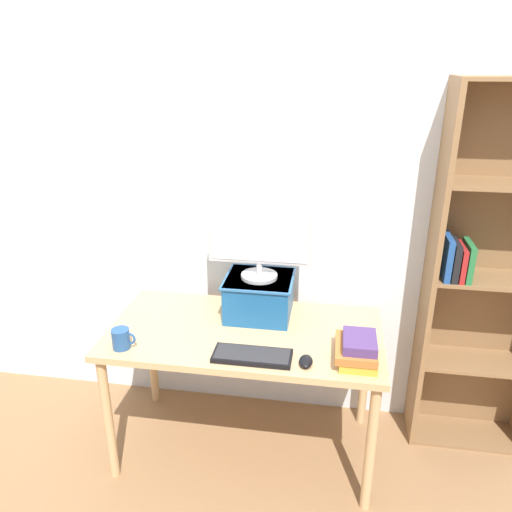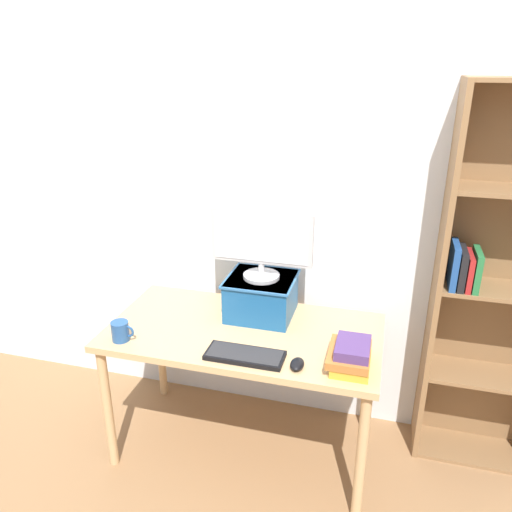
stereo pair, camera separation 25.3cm
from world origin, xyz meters
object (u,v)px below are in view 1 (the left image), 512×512
at_px(book_stack, 358,350).
at_px(computer_mouse, 306,361).
at_px(desk, 245,343).
at_px(bookshelf_unit, 488,277).
at_px(keyboard, 252,356).
at_px(riser_box, 259,295).
at_px(coffee_mug, 121,339).
at_px(computer_monitor, 259,242).

bearing_deg(book_stack, computer_mouse, -163.11).
bearing_deg(desk, bookshelf_unit, 14.68).
height_order(bookshelf_unit, book_stack, bookshelf_unit).
relative_size(desk, keyboard, 3.79).
bearing_deg(keyboard, bookshelf_unit, 26.39).
bearing_deg(keyboard, book_stack, 6.54).
bearing_deg(computer_mouse, riser_box, 122.85).
xyz_separation_m(desk, coffee_mug, (-0.57, -0.27, 0.13)).
bearing_deg(computer_mouse, bookshelf_unit, 33.10).
bearing_deg(computer_monitor, desk, -104.42).
bearing_deg(computer_mouse, keyboard, 176.61).
bearing_deg(desk, computer_mouse, -38.44).
height_order(book_stack, coffee_mug, book_stack).
xyz_separation_m(desk, computer_mouse, (0.34, -0.27, 0.10)).
bearing_deg(book_stack, coffee_mug, -176.47).
xyz_separation_m(computer_monitor, book_stack, (0.52, -0.38, -0.37)).
height_order(riser_box, keyboard, riser_box).
height_order(desk, riser_box, riser_box).
xyz_separation_m(keyboard, computer_mouse, (0.26, -0.02, 0.01)).
xyz_separation_m(desk, riser_box, (0.05, 0.18, 0.20)).
xyz_separation_m(bookshelf_unit, keyboard, (-1.17, -0.58, -0.24)).
bearing_deg(book_stack, riser_box, 144.23).
bearing_deg(desk, coffee_mug, -154.81).
bearing_deg(desk, keyboard, -72.11).
distance_m(computer_mouse, coffee_mug, 0.90).
xyz_separation_m(computer_monitor, coffee_mug, (-0.61, -0.45, -0.38)).
bearing_deg(bookshelf_unit, computer_mouse, -146.90).
height_order(riser_box, computer_mouse, riser_box).
bearing_deg(desk, book_stack, -18.93).
xyz_separation_m(computer_monitor, keyboard, (0.03, -0.43, -0.42)).
distance_m(riser_box, book_stack, 0.65).
distance_m(bookshelf_unit, book_stack, 0.88).
xyz_separation_m(desk, keyboard, (0.08, -0.25, 0.09)).
bearing_deg(bookshelf_unit, keyboard, -153.61).
xyz_separation_m(bookshelf_unit, coffee_mug, (-1.81, -0.59, -0.20)).
bearing_deg(computer_monitor, keyboard, -85.39).
bearing_deg(book_stack, bookshelf_unit, 37.69).
bearing_deg(riser_box, desk, -104.31).
relative_size(riser_box, computer_mouse, 3.55).
relative_size(desk, riser_box, 3.87).
bearing_deg(riser_box, book_stack, -35.77).
bearing_deg(riser_box, keyboard, -85.41).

